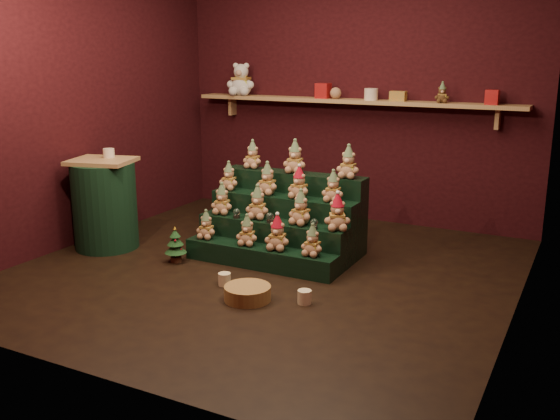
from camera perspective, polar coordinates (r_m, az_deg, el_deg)
The scene contains 41 objects.
ground at distance 5.33m, azimuth -1.34°, elevation -5.59°, with size 4.00×4.00×0.00m, color black.
back_wall at distance 6.89m, azimuth 6.96°, elevation 10.79°, with size 4.00×0.10×2.80m, color black.
front_wall at distance 3.39m, azimuth -18.53°, elevation 6.52°, with size 4.00×0.10×2.80m, color black.
left_wall at distance 6.27m, azimuth -18.33°, elevation 9.84°, with size 0.10×4.00×2.80m, color black.
right_wall at distance 4.42m, azimuth 22.77°, elevation 7.83°, with size 0.10×4.00×2.80m, color black.
back_shelf at distance 6.73m, azimuth 6.40°, elevation 9.82°, with size 3.60×0.26×0.24m.
riser_tier_front at distance 5.40m, azimuth -1.85°, elevation -4.32°, with size 1.40×0.22×0.18m, color black.
riser_tier_midfront at distance 5.55m, azimuth -0.75°, elevation -2.79°, with size 1.40×0.22×0.36m, color black.
riser_tier_midback at distance 5.71m, azimuth 0.29°, elevation -1.35°, with size 1.40×0.22×0.54m, color black.
riser_tier_back at distance 5.88m, azimuth 1.27°, elevation 0.01°, with size 1.40×0.22×0.72m, color black.
teddy_0 at distance 5.61m, azimuth -6.76°, elevation -1.34°, with size 0.18×0.16×0.25m, color #A57D5C, non-canonical shape.
teddy_1 at distance 5.39m, azimuth -3.02°, elevation -1.86°, with size 0.19×0.17×0.26m, color #A57D5C, non-canonical shape.
teddy_2 at distance 5.26m, azimuth -0.24°, elevation -2.08°, with size 0.21×0.19×0.30m, color #A57D5C, non-canonical shape.
teddy_3 at distance 5.12m, azimuth 2.99°, elevation -2.78°, with size 0.19×0.17×0.26m, color #A57D5C, non-canonical shape.
teddy_4 at distance 5.73m, azimuth -5.32°, elevation 1.02°, with size 0.20×0.18×0.28m, color #A57D5C, non-canonical shape.
teddy_5 at distance 5.55m, azimuth -2.06°, elevation 0.71°, with size 0.21×0.19×0.30m, color #A57D5C, non-canonical shape.
teddy_6 at distance 5.36m, azimuth 1.92°, elevation 0.23°, with size 0.21×0.19×0.30m, color #A57D5C, non-canonical shape.
teddy_7 at distance 5.21m, azimuth 5.26°, elevation -0.19°, with size 0.22×0.20×0.31m, color #A57D5C, non-canonical shape.
teddy_8 at distance 5.90m, azimuth -4.69°, elevation 3.11°, with size 0.19×0.17×0.26m, color #A57D5C, non-canonical shape.
teddy_9 at distance 5.69m, azimuth -1.15°, elevation 2.89°, with size 0.21×0.19×0.29m, color #A57D5C, non-canonical shape.
teddy_10 at distance 5.53m, azimuth 1.77°, elevation 2.51°, with size 0.20×0.18×0.28m, color #A57D5C, non-canonical shape.
teddy_11 at distance 5.43m, azimuth 4.88°, elevation 2.17°, with size 0.19×0.17×0.27m, color #A57D5C, non-canonical shape.
teddy_12 at distance 6.00m, azimuth -2.51°, elevation 5.09°, with size 0.19×0.17×0.26m, color #A57D5C, non-canonical shape.
teddy_13 at distance 5.76m, azimuth 1.38°, elevation 4.89°, with size 0.21×0.19×0.30m, color #A57D5C, non-canonical shape.
teddy_14 at distance 5.55m, azimuth 6.28°, elevation 4.39°, with size 0.21×0.19×0.29m, color #A57D5C, non-canonical shape.
snow_globe_a at distance 5.60m, azimuth -3.99°, elevation -0.30°, with size 0.06×0.06×0.09m.
snow_globe_b at distance 5.43m, azimuth -0.93°, elevation -0.70°, with size 0.07×0.07×0.09m.
snow_globe_c at distance 5.25m, azimuth 3.13°, elevation -1.26°, with size 0.07×0.07×0.09m.
side_table at distance 6.07m, azimuth -15.73°, elevation 0.51°, with size 0.65×0.59×0.85m.
table_ornament at distance 6.05m, azimuth -15.38°, elevation 5.05°, with size 0.10×0.10×0.08m, color beige.
mini_christmas_tree at distance 5.57m, azimuth -9.54°, elevation -3.15°, with size 0.19×0.19×0.33m.
mug_left at distance 5.02m, azimuth -5.10°, elevation -6.32°, with size 0.10×0.10×0.10m, color #F3E6B4.
mug_right at distance 4.65m, azimuth 2.26°, elevation -7.95°, with size 0.10×0.10×0.10m, color #F3E6B4.
wicker_basket at distance 4.72m, azimuth -2.99°, elevation -7.59°, with size 0.35×0.35×0.11m, color olive.
white_bear at distance 7.26m, azimuth -3.57°, elevation 12.22°, with size 0.33×0.29×0.46m, color silver, non-canonical shape.
brown_bear at distance 6.40m, azimuth 14.61°, elevation 10.34°, with size 0.14×0.13×0.20m, color #52371B, non-canonical shape.
gift_tin_red_a at distance 6.81m, azimuth 3.97°, elevation 10.82°, with size 0.14×0.14×0.16m, color #B01B1C.
gift_tin_cream at distance 6.62m, azimuth 8.33°, elevation 10.43°, with size 0.14×0.14×0.12m, color beige.
gift_tin_red_b at distance 6.32m, azimuth 18.84°, elevation 9.74°, with size 0.12×0.12×0.14m, color #B01B1C.
shelf_plush_ball at distance 6.76m, azimuth 5.11°, elevation 10.60°, with size 0.12×0.12×0.12m, color #A57D5C.
scarf_gift_box at distance 6.53m, azimuth 10.75°, elevation 10.19°, with size 0.16×0.10×0.10m, color orange.
Camera 1 is at (2.42, -4.38, 1.82)m, focal length 40.00 mm.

